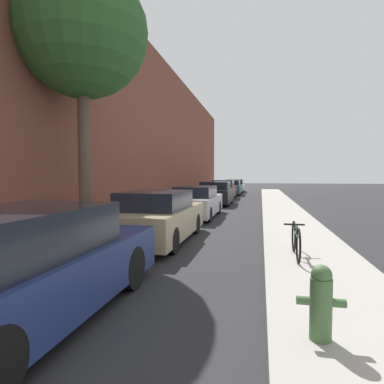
{
  "coord_description": "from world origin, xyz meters",
  "views": [
    {
      "loc": [
        1.81,
        1.93,
        1.82
      ],
      "look_at": [
        0.02,
        10.34,
        1.37
      ],
      "focal_mm": 30.36,
      "sensor_mm": 36.0,
      "label": 1
    }
  ],
  "objects_px": {
    "parked_car_maroon": "(223,190)",
    "bicycle": "(296,240)",
    "street_tree_near": "(82,33)",
    "parked_car_navy": "(24,270)",
    "parked_car_champagne": "(158,217)",
    "fire_hydrant": "(321,301)",
    "parked_car_white": "(235,186)",
    "parked_car_black": "(216,194)",
    "parked_car_teal": "(231,188)",
    "parked_car_silver": "(197,202)"
  },
  "relations": [
    {
      "from": "parked_car_champagne",
      "to": "fire_hydrant",
      "type": "bearing_deg",
      "value": -55.8
    },
    {
      "from": "parked_car_champagne",
      "to": "parked_car_maroon",
      "type": "height_order",
      "value": "parked_car_maroon"
    },
    {
      "from": "parked_car_navy",
      "to": "parked_car_silver",
      "type": "height_order",
      "value": "parked_car_navy"
    },
    {
      "from": "parked_car_navy",
      "to": "parked_car_teal",
      "type": "relative_size",
      "value": 1.05
    },
    {
      "from": "parked_car_champagne",
      "to": "fire_hydrant",
      "type": "relative_size",
      "value": 5.55
    },
    {
      "from": "parked_car_silver",
      "to": "bicycle",
      "type": "bearing_deg",
      "value": -63.1
    },
    {
      "from": "parked_car_maroon",
      "to": "bicycle",
      "type": "xyz_separation_m",
      "value": [
        3.52,
        -17.73,
        -0.22
      ]
    },
    {
      "from": "parked_car_navy",
      "to": "parked_car_maroon",
      "type": "height_order",
      "value": "parked_car_maroon"
    },
    {
      "from": "parked_car_teal",
      "to": "parked_car_white",
      "type": "bearing_deg",
      "value": 90.38
    },
    {
      "from": "parked_car_champagne",
      "to": "fire_hydrant",
      "type": "xyz_separation_m",
      "value": [
        3.39,
        -4.98,
        -0.14
      ]
    },
    {
      "from": "street_tree_near",
      "to": "fire_hydrant",
      "type": "bearing_deg",
      "value": -40.46
    },
    {
      "from": "parked_car_navy",
      "to": "parked_car_teal",
      "type": "xyz_separation_m",
      "value": [
        0.1,
        26.29,
        -0.02
      ]
    },
    {
      "from": "fire_hydrant",
      "to": "bicycle",
      "type": "bearing_deg",
      "value": 88.27
    },
    {
      "from": "parked_car_black",
      "to": "bicycle",
      "type": "height_order",
      "value": "parked_car_black"
    },
    {
      "from": "parked_car_navy",
      "to": "bicycle",
      "type": "distance_m",
      "value": 5.04
    },
    {
      "from": "parked_car_silver",
      "to": "parked_car_white",
      "type": "height_order",
      "value": "parked_car_white"
    },
    {
      "from": "parked_car_white",
      "to": "parked_car_black",
      "type": "bearing_deg",
      "value": -89.92
    },
    {
      "from": "street_tree_near",
      "to": "bicycle",
      "type": "distance_m",
      "value": 7.5
    },
    {
      "from": "parked_car_teal",
      "to": "bicycle",
      "type": "relative_size",
      "value": 2.56
    },
    {
      "from": "parked_car_white",
      "to": "street_tree_near",
      "type": "bearing_deg",
      "value": -94.17
    },
    {
      "from": "parked_car_white",
      "to": "fire_hydrant",
      "type": "xyz_separation_m",
      "value": [
        3.34,
        -31.28,
        -0.13
      ]
    },
    {
      "from": "parked_car_champagne",
      "to": "parked_car_white",
      "type": "xyz_separation_m",
      "value": [
        0.05,
        26.3,
        -0.01
      ]
    },
    {
      "from": "parked_car_black",
      "to": "bicycle",
      "type": "relative_size",
      "value": 2.38
    },
    {
      "from": "parked_car_navy",
      "to": "parked_car_white",
      "type": "relative_size",
      "value": 1.08
    },
    {
      "from": "parked_car_champagne",
      "to": "parked_car_black",
      "type": "height_order",
      "value": "parked_car_black"
    },
    {
      "from": "parked_car_black",
      "to": "fire_hydrant",
      "type": "height_order",
      "value": "parked_car_black"
    },
    {
      "from": "parked_car_black",
      "to": "parked_car_champagne",
      "type": "bearing_deg",
      "value": -90.36
    },
    {
      "from": "parked_car_silver",
      "to": "parked_car_teal",
      "type": "height_order",
      "value": "parked_car_teal"
    },
    {
      "from": "parked_car_white",
      "to": "parked_car_teal",
      "type": "bearing_deg",
      "value": -89.62
    },
    {
      "from": "parked_car_navy",
      "to": "parked_car_champagne",
      "type": "relative_size",
      "value": 1.04
    },
    {
      "from": "bicycle",
      "to": "parked_car_white",
      "type": "bearing_deg",
      "value": 97.57
    },
    {
      "from": "parked_car_maroon",
      "to": "street_tree_near",
      "type": "height_order",
      "value": "street_tree_near"
    },
    {
      "from": "parked_car_champagne",
      "to": "parked_car_white",
      "type": "height_order",
      "value": "parked_car_champagne"
    },
    {
      "from": "parked_car_silver",
      "to": "parked_car_white",
      "type": "xyz_separation_m",
      "value": [
        -0.0,
        21.03,
        0.01
      ]
    },
    {
      "from": "parked_car_champagne",
      "to": "parked_car_maroon",
      "type": "bearing_deg",
      "value": 90.09
    },
    {
      "from": "parked_car_silver",
      "to": "parked_car_maroon",
      "type": "relative_size",
      "value": 1.11
    },
    {
      "from": "parked_car_navy",
      "to": "parked_car_white",
      "type": "height_order",
      "value": "parked_car_navy"
    },
    {
      "from": "parked_car_navy",
      "to": "street_tree_near",
      "type": "xyz_separation_m",
      "value": [
        -1.88,
        4.65,
        4.9
      ]
    },
    {
      "from": "parked_car_maroon",
      "to": "parked_car_navy",
      "type": "bearing_deg",
      "value": -89.98
    },
    {
      "from": "parked_car_navy",
      "to": "bicycle",
      "type": "relative_size",
      "value": 2.68
    },
    {
      "from": "parked_car_champagne",
      "to": "fire_hydrant",
      "type": "height_order",
      "value": "parked_car_champagne"
    },
    {
      "from": "street_tree_near",
      "to": "parked_car_silver",
      "type": "bearing_deg",
      "value": 71.23
    },
    {
      "from": "parked_car_silver",
      "to": "parked_car_maroon",
      "type": "bearing_deg",
      "value": 90.4
    },
    {
      "from": "parked_car_white",
      "to": "fire_hydrant",
      "type": "distance_m",
      "value": 31.46
    },
    {
      "from": "parked_car_white",
      "to": "street_tree_near",
      "type": "height_order",
      "value": "street_tree_near"
    },
    {
      "from": "parked_car_navy",
      "to": "parked_car_maroon",
      "type": "bearing_deg",
      "value": 90.02
    },
    {
      "from": "parked_car_teal",
      "to": "fire_hydrant",
      "type": "distance_m",
      "value": 26.36
    },
    {
      "from": "parked_car_teal",
      "to": "parked_car_silver",
      "type": "bearing_deg",
      "value": -90.12
    },
    {
      "from": "parked_car_navy",
      "to": "fire_hydrant",
      "type": "relative_size",
      "value": 5.76
    },
    {
      "from": "parked_car_white",
      "to": "parked_car_silver",
      "type": "bearing_deg",
      "value": -90.0
    }
  ]
}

